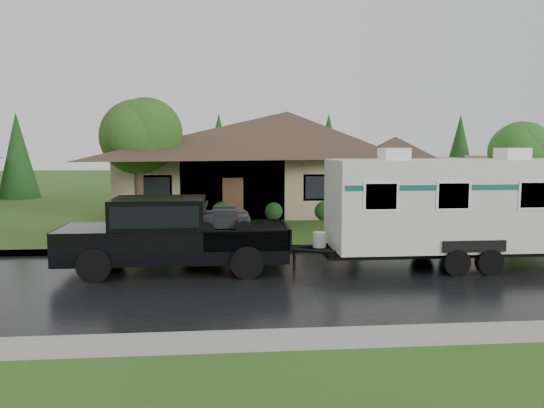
# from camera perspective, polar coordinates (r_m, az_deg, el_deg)

# --- Properties ---
(ground) EXTENTS (140.00, 140.00, 0.00)m
(ground) POSITION_cam_1_polar(r_m,az_deg,el_deg) (17.04, 0.53, -6.51)
(ground) COLOR #30571B
(ground) RESTS_ON ground
(road) EXTENTS (140.00, 8.00, 0.01)m
(road) POSITION_cam_1_polar(r_m,az_deg,el_deg) (15.11, 1.29, -8.15)
(road) COLOR black
(road) RESTS_ON ground
(curb) EXTENTS (140.00, 0.50, 0.15)m
(curb) POSITION_cam_1_polar(r_m,az_deg,el_deg) (19.22, -0.14, -4.82)
(curb) COLOR gray
(curb) RESTS_ON ground
(lawn) EXTENTS (140.00, 26.00, 0.15)m
(lawn) POSITION_cam_1_polar(r_m,az_deg,el_deg) (31.80, -2.16, -0.44)
(lawn) COLOR #30571B
(lawn) RESTS_ON ground
(house_main) EXTENTS (19.44, 10.80, 6.90)m
(house_main) POSITION_cam_1_polar(r_m,az_deg,el_deg) (30.63, 2.24, 5.90)
(house_main) COLOR gray
(house_main) RESTS_ON lawn
(tree_left_green) EXTENTS (3.56, 3.56, 5.89)m
(tree_left_green) POSITION_cam_1_polar(r_m,az_deg,el_deg) (24.25, -14.24, 7.16)
(tree_left_green) COLOR #382B1E
(tree_left_green) RESTS_ON lawn
(tree_right_green) EXTENTS (2.98, 2.98, 4.94)m
(tree_right_green) POSITION_cam_1_polar(r_m,az_deg,el_deg) (30.26, 25.02, 5.29)
(tree_right_green) COLOR #382B1E
(tree_right_green) RESTS_ON lawn
(shrub_row) EXTENTS (13.60, 1.00, 1.00)m
(shrub_row) POSITION_cam_1_polar(r_m,az_deg,el_deg) (26.28, 2.86, -0.58)
(shrub_row) COLOR #143814
(shrub_row) RESTS_ON lawn
(pickup_truck) EXTENTS (6.70, 2.55, 2.23)m
(pickup_truck) POSITION_cam_1_polar(r_m,az_deg,el_deg) (16.18, -10.86, -2.99)
(pickup_truck) COLOR black
(pickup_truck) RESTS_ON ground
(travel_trailer) EXTENTS (8.26, 2.90, 3.71)m
(travel_trailer) POSITION_cam_1_polar(r_m,az_deg,el_deg) (17.54, 19.11, 0.03)
(travel_trailer) COLOR silver
(travel_trailer) RESTS_ON ground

